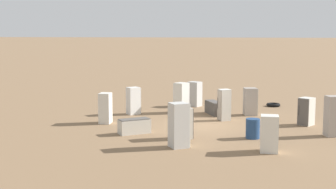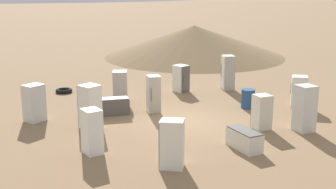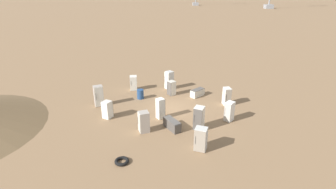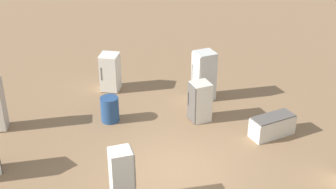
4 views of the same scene
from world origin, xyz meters
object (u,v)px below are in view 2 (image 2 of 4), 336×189
discarded_fridge_6 (34,103)px  discarded_fridge_12 (120,87)px  discarded_fridge_3 (172,144)px  discarded_fridge_10 (181,78)px  discarded_fridge_11 (154,94)px  discarded_fridge_4 (110,107)px  discarded_fridge_5 (299,92)px  discarded_fridge_0 (244,139)px  scrap_tire (64,91)px  discarded_fridge_1 (90,107)px  rusty_barrel (248,99)px  discarded_fridge_8 (92,131)px  discarded_fridge_9 (262,112)px  discarded_fridge_7 (305,108)px  discarded_fridge_2 (228,72)px

discarded_fridge_6 → discarded_fridge_12: 4.53m
discarded_fridge_3 → discarded_fridge_6: discarded_fridge_3 is taller
discarded_fridge_10 → discarded_fridge_11: (-4.29, 0.30, 0.14)m
discarded_fridge_6 → discarded_fridge_12: size_ratio=1.01×
discarded_fridge_11 → discarded_fridge_4: bearing=-6.3°
discarded_fridge_5 → discarded_fridge_0: bearing=158.9°
discarded_fridge_12 → scrap_tire: discarded_fridge_12 is taller
discarded_fridge_1 → rusty_barrel: (4.64, -5.96, -0.45)m
discarded_fridge_10 → discarded_fridge_3: bearing=42.0°
discarded_fridge_8 → discarded_fridge_11: bearing=35.5°
discarded_fridge_1 → discarded_fridge_12: size_ratio=1.14×
discarded_fridge_3 → scrap_tire: 11.69m
discarded_fridge_8 → rusty_barrel: discarded_fridge_8 is taller
scrap_tire → discarded_fridge_11: bearing=-113.5°
discarded_fridge_0 → discarded_fridge_5: bearing=32.0°
discarded_fridge_3 → discarded_fridge_4: discarded_fridge_3 is taller
discarded_fridge_5 → discarded_fridge_10: discarded_fridge_5 is taller
scrap_tire → discarded_fridge_5: bearing=-89.3°
discarded_fridge_5 → discarded_fridge_11: 6.92m
discarded_fridge_6 → discarded_fridge_11: size_ratio=0.93×
discarded_fridge_5 → discarded_fridge_8: bearing=135.0°
scrap_tire → discarded_fridge_12: bearing=-108.5°
discarded_fridge_0 → discarded_fridge_6: bearing=131.9°
discarded_fridge_5 → discarded_fridge_12: bearing=95.5°
discarded_fridge_3 → discarded_fridge_10: 10.47m
discarded_fridge_3 → discarded_fridge_9: bearing=-34.0°
discarded_fridge_7 → discarded_fridge_0: bearing=-165.6°
discarded_fridge_9 → discarded_fridge_8: bearing=-179.3°
discarded_fridge_10 → discarded_fridge_4: bearing=8.7°
discarded_fridge_6 → discarded_fridge_3: bearing=-94.2°
discarded_fridge_2 → discarded_fridge_4: size_ratio=1.08×
discarded_fridge_0 → discarded_fridge_7: discarded_fridge_7 is taller
rusty_barrel → discarded_fridge_11: bearing=114.2°
discarded_fridge_0 → discarded_fridge_11: discarded_fridge_11 is taller
discarded_fridge_10 → rusty_barrel: bearing=87.9°
discarded_fridge_12 → discarded_fridge_4: bearing=-99.9°
discarded_fridge_1 → discarded_fridge_3: discarded_fridge_1 is taller
discarded_fridge_1 → rusty_barrel: bearing=-25.4°
discarded_fridge_1 → discarded_fridge_4: 2.05m
discarded_fridge_6 → discarded_fridge_8: size_ratio=1.00×
discarded_fridge_1 → discarded_fridge_2: discarded_fridge_2 is taller
discarded_fridge_6 → discarded_fridge_7: size_ratio=0.85×
discarded_fridge_5 → discarded_fridge_1: bearing=119.6°
discarded_fridge_2 → discarded_fridge_9: bearing=177.3°
discarded_fridge_1 → discarded_fridge_6: 2.71m
discarded_fridge_2 → discarded_fridge_6: discarded_fridge_2 is taller
discarded_fridge_2 → discarded_fridge_9: 6.97m
discarded_fridge_4 → discarded_fridge_5: discarded_fridge_5 is taller
discarded_fridge_0 → discarded_fridge_7: bearing=10.9°
discarded_fridge_0 → discarded_fridge_8: 5.40m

